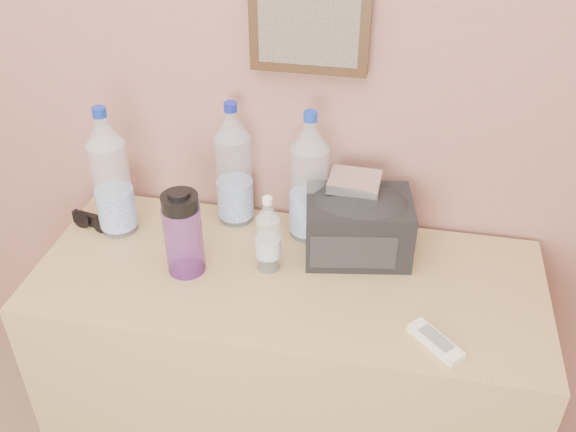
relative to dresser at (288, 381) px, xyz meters
The scene contains 11 objects.
picture_frame 1.02m from the dresser, 90.00° to the left, with size 0.30×0.03×0.25m, color #382311, non-canonical shape.
dresser is the anchor object (origin of this frame).
pet_large_a 0.78m from the dresser, 168.44° to the left, with size 0.10×0.10×0.38m.
pet_large_b 0.61m from the dresser, 83.60° to the left, with size 0.10×0.10×0.38m.
pet_large_c 0.65m from the dresser, 131.83° to the left, with size 0.10×0.10×0.37m.
pet_small 0.51m from the dresser, 159.94° to the left, with size 0.06×0.06×0.22m.
nalgene_bottle 0.59m from the dresser, behind, with size 0.10×0.10×0.24m.
sunglasses 0.73m from the dresser, behind, with size 0.14×0.05×0.04m, color black, non-canonical shape.
ac_remote 0.60m from the dresser, 25.44° to the right, with size 0.14×0.05×0.02m, color beige.
toiletry_bag 0.55m from the dresser, 38.83° to the left, with size 0.28×0.20×0.19m, color #212329, non-canonical shape.
foil_packet 0.65m from the dresser, 48.12° to the left, with size 0.13×0.11×0.03m, color silver.
Camera 1 is at (0.42, 0.44, 1.90)m, focal length 40.00 mm.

